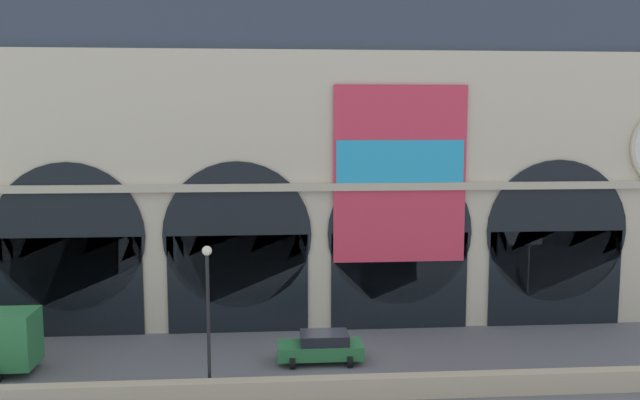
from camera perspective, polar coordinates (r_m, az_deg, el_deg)
name	(u,v)px	position (r m, az deg, el deg)	size (l,w,h in m)	color
ground_plane	(327,360)	(35.82, 0.57, -13.44)	(200.00, 200.00, 0.00)	slate
quay_parapet_wall	(336,388)	(31.05, 1.39, -15.73)	(90.00, 0.70, 1.00)	#BCAD8C
station_building	(318,161)	(40.68, -0.20, 3.36)	(49.53, 4.51, 20.62)	beige
car_center	(321,347)	(35.21, 0.10, -12.41)	(4.40, 2.22, 1.55)	#2D7A42
street_lamp_quayside	(208,301)	(30.52, -9.53, -8.47)	(0.44, 0.44, 6.90)	black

